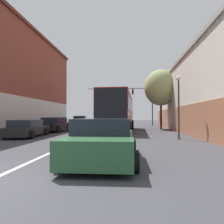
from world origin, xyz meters
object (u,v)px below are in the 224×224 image
at_px(bus, 118,111).
at_px(street_lamp, 179,103).
at_px(parked_car_left_near, 80,122).
at_px(hatchback_foreground, 103,141).
at_px(street_tree_far, 161,88).
at_px(parked_car_left_mid, 55,125).
at_px(traffic_signal_gantry, 129,96).
at_px(parked_car_left_far, 27,129).
at_px(street_tree_near, 161,88).

bearing_deg(bus, street_lamp, -148.12).
xyz_separation_m(parked_car_left_near, street_lamp, (10.10, -16.26, 1.60)).
height_order(hatchback_foreground, street_tree_far, street_tree_far).
distance_m(parked_car_left_mid, street_lamp, 11.80).
distance_m(parked_car_left_mid, traffic_signal_gantry, 15.68).
xyz_separation_m(parked_car_left_mid, parked_car_left_far, (-0.17, -5.19, -0.07)).
bearing_deg(hatchback_foreground, parked_car_left_near, 14.33).
bearing_deg(parked_car_left_far, bus, -46.14).
distance_m(street_lamp, street_tree_near, 10.65).
bearing_deg(traffic_signal_gantry, bus, -94.94).
bearing_deg(bus, hatchback_foreground, -176.52).
bearing_deg(parked_car_left_far, street_tree_near, -51.67).
xyz_separation_m(parked_car_left_mid, street_tree_near, (10.38, 4.48, 3.96)).
height_order(bus, street_tree_far, street_tree_far).
xyz_separation_m(parked_car_left_mid, street_lamp, (10.07, -5.92, 1.66)).
xyz_separation_m(parked_car_left_mid, street_tree_far, (10.51, 5.41, 4.01)).
bearing_deg(hatchback_foreground, street_tree_near, -14.11).
bearing_deg(parked_car_left_near, traffic_signal_gantry, -72.18).
distance_m(traffic_signal_gantry, street_tree_near, 9.71).
bearing_deg(street_tree_near, parked_car_left_near, 150.59).
distance_m(bus, traffic_signal_gantry, 12.35).
bearing_deg(street_lamp, parked_car_left_mid, 149.55).
height_order(parked_car_left_near, street_tree_far, street_tree_far).
relative_size(bus, traffic_signal_gantry, 1.18).
distance_m(parked_car_left_near, parked_car_left_mid, 10.34).
height_order(bus, parked_car_left_far, bus).
bearing_deg(hatchback_foreground, parked_car_left_mid, 24.89).
xyz_separation_m(street_lamp, street_tree_far, (0.45, 11.33, 2.36)).
distance_m(street_tree_near, street_tree_far, 0.95).
height_order(hatchback_foreground, street_lamp, street_lamp).
height_order(parked_car_left_far, street_tree_far, street_tree_far).
relative_size(street_tree_near, street_tree_far, 0.99).
xyz_separation_m(hatchback_foreground, street_tree_far, (4.34, 18.38, 4.01)).
bearing_deg(bus, parked_car_left_far, 140.20).
height_order(bus, street_lamp, street_lamp).
bearing_deg(street_tree_far, bus, -140.01).
distance_m(bus, hatchback_foreground, 14.53).
bearing_deg(traffic_signal_gantry, parked_car_left_far, -110.63).
distance_m(bus, street_tree_far, 6.66).
height_order(parked_car_left_mid, parked_car_left_far, parked_car_left_mid).
height_order(bus, hatchback_foreground, bus).
bearing_deg(hatchback_foreground, street_lamp, -29.50).
height_order(parked_car_left_mid, street_tree_far, street_tree_far).
height_order(traffic_signal_gantry, street_lamp, traffic_signal_gantry).
bearing_deg(parked_car_left_mid, street_tree_near, -59.12).
xyz_separation_m(bus, parked_car_left_mid, (-5.84, -1.49, -1.35)).
bearing_deg(bus, street_tree_far, -47.86).
height_order(parked_car_left_far, traffic_signal_gantry, traffic_signal_gantry).
bearing_deg(parked_car_left_near, parked_car_left_mid, 173.16).
relative_size(hatchback_foreground, street_tree_near, 0.63).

